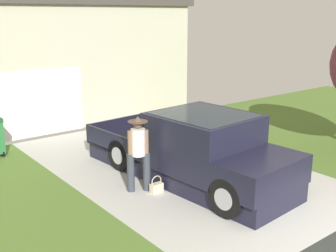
{
  "coord_description": "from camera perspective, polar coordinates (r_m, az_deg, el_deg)",
  "views": [
    {
      "loc": [
        -6.37,
        -3.49,
        3.83
      ],
      "look_at": [
        -0.71,
        3.7,
        1.37
      ],
      "focal_mm": 44.65,
      "sensor_mm": 36.0,
      "label": 1
    }
  ],
  "objects": [
    {
      "name": "pickup_truck",
      "position": [
        9.72,
        4.22,
        -3.51
      ],
      "size": [
        2.44,
        5.72,
        1.67
      ],
      "rotation": [
        0.0,
        0.0,
        3.22
      ],
      "color": "black",
      "rests_on": "ground"
    },
    {
      "name": "person_with_hat",
      "position": [
        9.18,
        -4.07,
        -3.42
      ],
      "size": [
        0.49,
        0.44,
        1.71
      ],
      "rotation": [
        0.0,
        0.0,
        -0.47
      ],
      "color": "#333842",
      "rests_on": "ground"
    },
    {
      "name": "handbag",
      "position": [
        9.34,
        -1.58,
        -8.33
      ],
      "size": [
        0.29,
        0.14,
        0.4
      ],
      "color": "beige",
      "rests_on": "ground"
    },
    {
      "name": "house_with_garage",
      "position": [
        16.99,
        -18.54,
        10.31
      ],
      "size": [
        11.11,
        6.37,
        5.25
      ],
      "color": "#B6B59C",
      "rests_on": "ground"
    }
  ]
}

